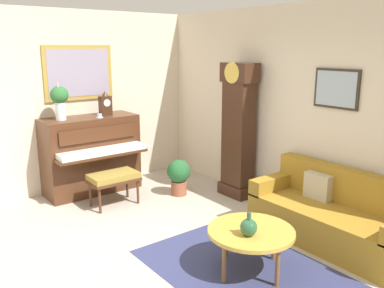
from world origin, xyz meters
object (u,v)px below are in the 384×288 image
(mantel_clock, at_px, (105,104))
(piano_bench, at_px, (114,178))
(flower_vase, at_px, (60,99))
(coffee_table, at_px, (251,232))
(potted_plant, at_px, (179,175))
(teacup, at_px, (99,116))
(green_jug, at_px, (249,227))
(piano, at_px, (92,154))
(grandfather_clock, at_px, (238,134))
(couch, at_px, (333,216))

(mantel_clock, bearing_deg, piano_bench, -20.90)
(flower_vase, bearing_deg, coffee_table, 12.63)
(piano_bench, relative_size, potted_plant, 1.25)
(coffee_table, height_order, potted_plant, potted_plant)
(mantel_clock, relative_size, flower_vase, 0.66)
(teacup, height_order, green_jug, teacup)
(coffee_table, relative_size, flower_vase, 1.52)
(piano_bench, height_order, green_jug, green_jug)
(piano_bench, bearing_deg, teacup, 170.18)
(mantel_clock, xyz_separation_m, potted_plant, (0.96, 0.71, -1.05))
(piano_bench, height_order, potted_plant, potted_plant)
(piano, bearing_deg, coffee_table, 4.96)
(grandfather_clock, bearing_deg, green_jug, -41.12)
(teacup, bearing_deg, green_jug, 1.20)
(coffee_table, xyz_separation_m, green_jug, (0.08, -0.12, 0.12))
(couch, relative_size, mantel_clock, 5.00)
(piano, xyz_separation_m, teacup, (0.15, 0.10, 0.62))
(piano, xyz_separation_m, green_jug, (3.27, 0.16, -0.06))
(flower_vase, bearing_deg, teacup, 74.11)
(flower_vase, height_order, green_jug, flower_vase)
(piano_bench, distance_m, teacup, 1.01)
(mantel_clock, relative_size, teacup, 3.28)
(mantel_clock, relative_size, potted_plant, 0.68)
(mantel_clock, xyz_separation_m, flower_vase, (-0.00, -0.71, 0.14))
(green_jug, xyz_separation_m, potted_plant, (-2.31, 0.82, -0.22))
(coffee_table, xyz_separation_m, mantel_clock, (-3.19, -0.00, 0.95))
(couch, height_order, flower_vase, flower_vase)
(green_jug, bearing_deg, mantel_clock, 178.00)
(piano, distance_m, coffee_table, 3.21)
(couch, bearing_deg, coffee_table, -95.83)
(teacup, bearing_deg, couch, 24.24)
(flower_vase, bearing_deg, couch, 30.57)
(couch, bearing_deg, grandfather_clock, 174.71)
(mantel_clock, xyz_separation_m, teacup, (0.15, -0.18, -0.15))
(piano, bearing_deg, grandfather_clock, 48.03)
(grandfather_clock, bearing_deg, teacup, -130.60)
(green_jug, bearing_deg, couch, 87.83)
(grandfather_clock, xyz_separation_m, green_jug, (1.75, -1.53, -0.42))
(coffee_table, height_order, teacup, teacup)
(piano, xyz_separation_m, grandfather_clock, (1.52, 1.69, 0.36))
(flower_vase, relative_size, teacup, 5.00)
(piano, distance_m, flower_vase, 1.01)
(piano_bench, height_order, mantel_clock, mantel_clock)
(piano, distance_m, grandfather_clock, 2.30)
(coffee_table, distance_m, teacup, 3.15)
(mantel_clock, bearing_deg, couch, 20.59)
(piano, relative_size, piano_bench, 2.06)
(piano_bench, height_order, coffee_table, piano_bench)
(potted_plant, bearing_deg, piano_bench, -103.03)
(teacup, bearing_deg, potted_plant, 47.65)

